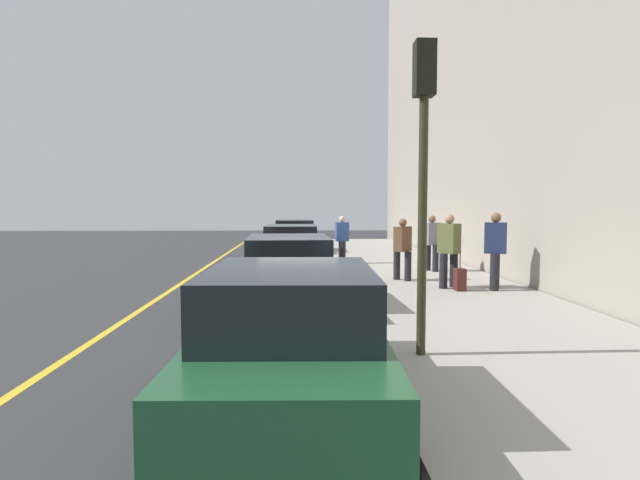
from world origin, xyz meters
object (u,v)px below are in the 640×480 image
(pedestrian_navy_coat, at_px, (495,248))
(traffic_light_pole, at_px, (423,144))
(parked_car_green, at_px, (292,340))
(pedestrian_grey_coat, at_px, (432,241))
(rolling_suitcase, at_px, (460,279))
(pedestrian_brown_coat, at_px, (403,247))
(pedestrian_olive_coat, at_px, (449,248))
(pedestrian_blue_coat, at_px, (342,238))
(parked_car_charcoal, at_px, (294,237))
(parked_car_black, at_px, (288,273))
(parked_car_maroon, at_px, (291,248))

(pedestrian_navy_coat, height_order, traffic_light_pole, traffic_light_pole)
(parked_car_green, distance_m, pedestrian_navy_coat, 8.18)
(pedestrian_grey_coat, bearing_deg, rolling_suitcase, 175.70)
(pedestrian_navy_coat, height_order, pedestrian_brown_coat, pedestrian_navy_coat)
(pedestrian_olive_coat, bearing_deg, pedestrian_blue_coat, 21.77)
(parked_car_green, distance_m, pedestrian_blue_coat, 12.42)
(parked_car_charcoal, relative_size, pedestrian_olive_coat, 2.52)
(pedestrian_navy_coat, bearing_deg, parked_car_black, 106.37)
(parked_car_charcoal, height_order, pedestrian_olive_coat, pedestrian_olive_coat)
(pedestrian_grey_coat, bearing_deg, parked_car_green, 157.98)
(pedestrian_navy_coat, bearing_deg, parked_car_charcoal, 24.01)
(parked_car_black, distance_m, pedestrian_navy_coat, 5.08)
(parked_car_charcoal, xyz_separation_m, pedestrian_brown_coat, (-9.36, -2.97, 0.27))
(pedestrian_navy_coat, xyz_separation_m, rolling_suitcase, (-0.14, 0.88, -0.71))
(pedestrian_blue_coat, bearing_deg, parked_car_green, 172.84)
(pedestrian_grey_coat, xyz_separation_m, pedestrian_olive_coat, (-3.15, 0.41, 0.05))
(parked_car_green, xyz_separation_m, parked_car_black, (5.25, 0.15, 0.00))
(pedestrian_grey_coat, distance_m, traffic_light_pole, 9.16)
(parked_car_green, xyz_separation_m, parked_car_maroon, (11.26, 0.18, -0.00))
(parked_car_charcoal, relative_size, pedestrian_grey_coat, 2.66)
(pedestrian_navy_coat, distance_m, pedestrian_brown_coat, 2.45)
(pedestrian_blue_coat, height_order, traffic_light_pole, traffic_light_pole)
(parked_car_green, height_order, parked_car_charcoal, same)
(parked_car_black, xyz_separation_m, parked_car_maroon, (6.01, 0.03, -0.00))
(parked_car_black, relative_size, rolling_suitcase, 5.06)
(parked_car_green, xyz_separation_m, traffic_light_pole, (1.48, -1.70, 2.17))
(parked_car_maroon, relative_size, pedestrian_brown_coat, 2.55)
(traffic_light_pole, bearing_deg, pedestrian_grey_coat, -15.51)
(pedestrian_brown_coat, bearing_deg, rolling_suitcase, -149.31)
(pedestrian_navy_coat, distance_m, traffic_light_pole, 6.27)
(pedestrian_brown_coat, distance_m, rolling_suitcase, 2.07)
(parked_car_charcoal, relative_size, traffic_light_pole, 1.10)
(pedestrian_blue_coat, xyz_separation_m, pedestrian_navy_coat, (-5.64, -3.16, 0.10))
(parked_car_maroon, relative_size, pedestrian_grey_coat, 2.48)
(pedestrian_blue_coat, distance_m, rolling_suitcase, 6.25)
(pedestrian_blue_coat, bearing_deg, parked_car_black, 166.49)
(pedestrian_olive_coat, height_order, pedestrian_navy_coat, pedestrian_navy_coat)
(pedestrian_grey_coat, height_order, pedestrian_brown_coat, pedestrian_grey_coat)
(parked_car_maroon, xyz_separation_m, pedestrian_blue_coat, (1.06, -1.73, 0.26))
(pedestrian_blue_coat, distance_m, pedestrian_navy_coat, 6.47)
(parked_car_green, height_order, rolling_suitcase, parked_car_green)
(rolling_suitcase, bearing_deg, pedestrian_brown_coat, 30.69)
(pedestrian_grey_coat, bearing_deg, traffic_light_pole, 164.49)
(pedestrian_blue_coat, relative_size, pedestrian_brown_coat, 0.99)
(parked_car_charcoal, height_order, pedestrian_blue_coat, pedestrian_blue_coat)
(pedestrian_navy_coat, relative_size, rolling_suitcase, 2.07)
(pedestrian_navy_coat, xyz_separation_m, traffic_light_pole, (-5.20, 3.01, 1.81))
(pedestrian_blue_coat, bearing_deg, pedestrian_olive_coat, -158.23)
(parked_car_maroon, bearing_deg, pedestrian_navy_coat, -133.12)
(parked_car_black, xyz_separation_m, rolling_suitcase, (1.28, -3.97, -0.34))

